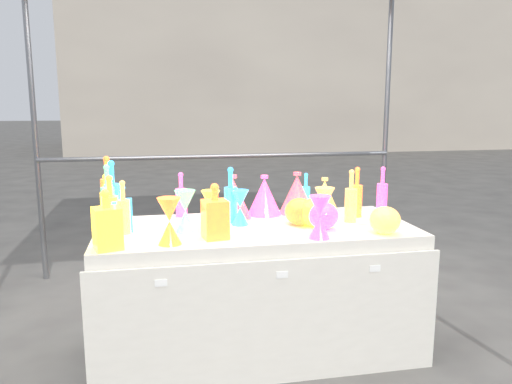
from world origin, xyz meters
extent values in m
plane|color=slate|center=(0.00, 0.00, 0.00)|extent=(80.00, 80.00, 0.00)
cylinder|color=gray|center=(-1.50, 1.50, 1.20)|extent=(0.04, 0.04, 2.40)
cylinder|color=gray|center=(1.50, 1.50, 1.20)|extent=(0.04, 0.04, 2.40)
cylinder|color=gray|center=(0.00, 1.47, 1.00)|extent=(3.00, 0.04, 0.04)
cube|color=silver|center=(0.00, 0.00, 0.38)|extent=(1.80, 0.80, 0.75)
cube|color=silver|center=(0.00, -0.42, 0.34)|extent=(1.84, 0.02, 0.68)
cube|color=white|center=(-0.55, -0.43, 0.60)|extent=(0.06, 0.00, 0.03)
cube|color=white|center=(0.05, -0.43, 0.60)|extent=(0.06, 0.00, 0.03)
cube|color=white|center=(0.55, -0.43, 0.60)|extent=(0.06, 0.00, 0.03)
cube|color=beige|center=(4.00, 14.00, 3.00)|extent=(14.00, 6.00, 6.00)
cube|color=#B0824F|center=(-0.27, 1.94, 0.18)|extent=(0.50, 0.37, 0.36)
cube|color=#B0824F|center=(0.57, 1.92, 0.03)|extent=(0.81, 0.71, 0.06)
camera|label=1|loc=(-0.54, -2.75, 1.46)|focal=35.00mm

